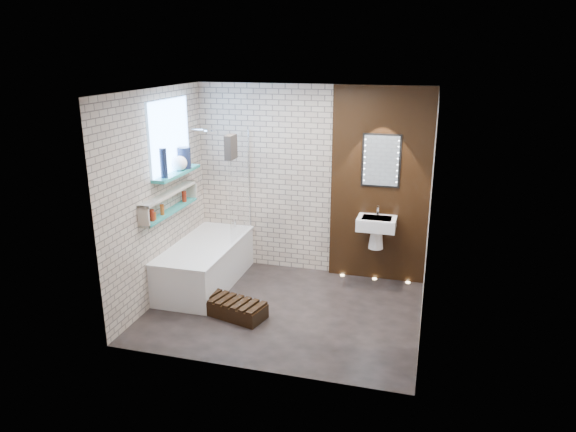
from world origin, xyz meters
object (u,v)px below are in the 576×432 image
(led_mirror, at_px, (381,161))
(washbasin, at_px, (376,228))
(bathtub, at_px, (206,264))
(walnut_step, at_px, (234,309))
(bath_screen, at_px, (240,186))

(led_mirror, bearing_deg, washbasin, -90.00)
(bathtub, relative_size, walnut_step, 2.26)
(bath_screen, bearing_deg, bathtub, -128.90)
(walnut_step, bearing_deg, led_mirror, 45.72)
(led_mirror, xyz_separation_m, walnut_step, (-1.49, -1.53, -1.56))
(washbasin, distance_m, walnut_step, 2.15)
(bath_screen, xyz_separation_m, led_mirror, (1.82, 0.34, 0.37))
(led_mirror, bearing_deg, walnut_step, -134.28)
(bath_screen, height_order, led_mirror, led_mirror)
(led_mirror, height_order, walnut_step, led_mirror)
(bath_screen, relative_size, walnut_step, 1.82)
(bathtub, relative_size, led_mirror, 2.49)
(washbasin, height_order, led_mirror, led_mirror)
(bathtub, distance_m, led_mirror, 2.68)
(bath_screen, distance_m, led_mirror, 1.89)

